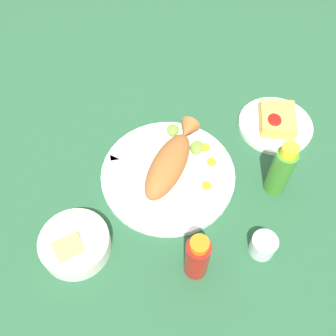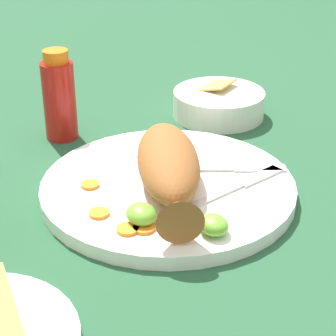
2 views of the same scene
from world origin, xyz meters
name	(u,v)px [view 2 (image 2 of 2)]	position (x,y,z in m)	size (l,w,h in m)	color
ground_plane	(168,194)	(0.00, 0.00, 0.00)	(4.00, 4.00, 0.00)	#235133
main_plate	(168,188)	(0.00, 0.00, 0.01)	(0.33, 0.33, 0.02)	white
fried_fish	(169,167)	(-0.01, 0.00, 0.05)	(0.25, 0.14, 0.06)	#935628
fork_near	(226,169)	(0.00, -0.08, 0.02)	(0.08, 0.18, 0.00)	silver
fork_far	(235,187)	(-0.05, -0.07, 0.02)	(0.06, 0.18, 0.00)	silver
carrot_slice_near	(90,185)	(0.03, 0.09, 0.02)	(0.02, 0.02, 0.00)	orange
carrot_slice_mid	(99,213)	(-0.04, 0.11, 0.02)	(0.02, 0.02, 0.00)	orange
carrot_slice_far	(128,229)	(-0.09, 0.09, 0.02)	(0.03, 0.03, 0.00)	orange
carrot_slice_extra	(144,228)	(-0.09, 0.07, 0.02)	(0.03, 0.03, 0.00)	orange
lime_wedge_main	(141,214)	(-0.08, 0.07, 0.03)	(0.04, 0.03, 0.02)	#6BB233
lime_wedge_side	(214,225)	(-0.13, 0.00, 0.03)	(0.04, 0.03, 0.02)	#6BB233
hot_sauce_bottle_red	(59,97)	(0.23, 0.08, 0.07)	(0.05, 0.05, 0.14)	#B21914
guacamole_bowl	(219,102)	(0.21, -0.18, 0.02)	(0.15, 0.15, 0.06)	white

